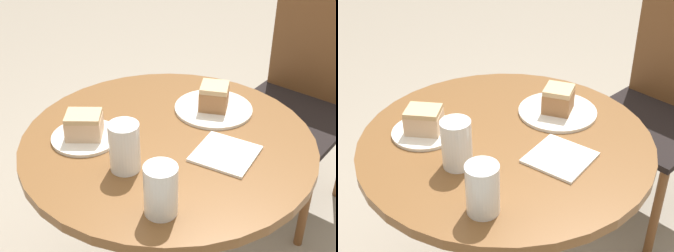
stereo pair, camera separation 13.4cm
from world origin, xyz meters
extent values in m
cylinder|color=brown|center=(0.00, 0.00, 0.36)|extent=(0.10, 0.10, 0.67)
cylinder|color=brown|center=(0.00, 0.00, 0.71)|extent=(0.86, 0.86, 0.03)
cylinder|color=brown|center=(-0.13, 0.58, 0.22)|extent=(0.04, 0.04, 0.44)
cylinder|color=brown|center=(0.29, 0.54, 0.22)|extent=(0.04, 0.04, 0.44)
cylinder|color=brown|center=(-0.10, 0.98, 0.22)|extent=(0.04, 0.04, 0.44)
cube|color=black|center=(0.10, 0.76, 0.45)|extent=(0.50, 0.49, 0.03)
cylinder|color=silver|center=(-0.19, -0.14, 0.73)|extent=(0.20, 0.20, 0.01)
cylinder|color=silver|center=(0.03, 0.21, 0.73)|extent=(0.25, 0.25, 0.01)
cube|color=beige|center=(-0.19, -0.14, 0.76)|extent=(0.13, 0.12, 0.06)
cube|color=tan|center=(-0.19, -0.14, 0.80)|extent=(0.13, 0.12, 0.01)
cube|color=#9E6B42|center=(0.03, 0.21, 0.76)|extent=(0.11, 0.11, 0.06)
cube|color=tan|center=(0.03, 0.21, 0.80)|extent=(0.11, 0.11, 0.02)
cylinder|color=beige|center=(-0.01, -0.18, 0.77)|extent=(0.07, 0.07, 0.10)
cylinder|color=white|center=(-0.01, -0.18, 0.79)|extent=(0.08, 0.08, 0.14)
cylinder|color=silver|center=(0.17, -0.27, 0.76)|extent=(0.07, 0.07, 0.08)
cylinder|color=white|center=(0.17, -0.27, 0.79)|extent=(0.08, 0.08, 0.13)
cube|color=white|center=(0.18, 0.02, 0.73)|extent=(0.17, 0.17, 0.01)
camera|label=1|loc=(0.65, -0.93, 1.47)|focal=50.00mm
camera|label=2|loc=(0.75, -0.85, 1.47)|focal=50.00mm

